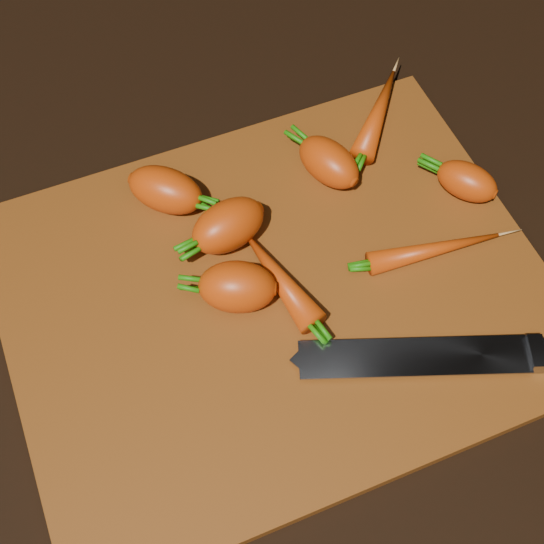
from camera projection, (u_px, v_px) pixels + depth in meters
name	position (u px, v px, depth m)	size (l,w,h in m)	color
ground	(276.00, 299.00, 0.72)	(2.00, 2.00, 0.01)	black
cutting_board	(276.00, 293.00, 0.72)	(0.50, 0.40, 0.01)	brown
carrot_0	(237.00, 287.00, 0.68)	(0.07, 0.05, 0.05)	#CB3E07
carrot_1	(165.00, 190.00, 0.74)	(0.08, 0.04, 0.04)	#CB3E07
carrot_2	(329.00, 162.00, 0.76)	(0.07, 0.04, 0.04)	#CB3E07
carrot_3	(228.00, 225.00, 0.72)	(0.08, 0.05, 0.05)	#CB3E07
carrot_4	(467.00, 181.00, 0.75)	(0.06, 0.04, 0.04)	#CB3E07
carrot_5	(378.00, 113.00, 0.81)	(0.13, 0.03, 0.03)	#CB3E07
carrot_6	(434.00, 249.00, 0.72)	(0.13, 0.02, 0.02)	#CB3E07
carrot_7	(280.00, 279.00, 0.70)	(0.11, 0.03, 0.03)	#CB3E07
knife	(437.00, 356.00, 0.67)	(0.32, 0.14, 0.02)	gray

